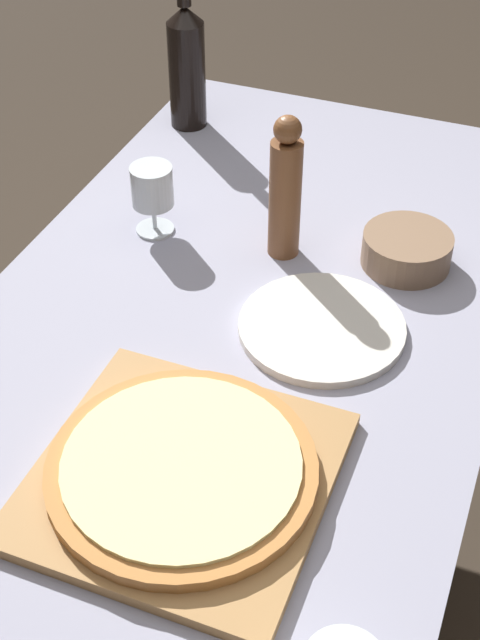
{
  "coord_description": "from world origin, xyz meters",
  "views": [
    {
      "loc": [
        0.39,
        -0.98,
        1.63
      ],
      "look_at": [
        0.03,
        -0.07,
        0.79
      ],
      "focal_mm": 50.0,
      "sensor_mm": 36.0,
      "label": 1
    }
  ],
  "objects_px": {
    "wine_bottle": "(187,65)",
    "pepper_mill": "(285,191)",
    "wine_glass": "(152,189)",
    "small_bowl": "(407,250)",
    "pizza": "(182,468)"
  },
  "relations": [
    {
      "from": "small_bowl",
      "to": "pepper_mill",
      "type": "bearing_deg",
      "value": -168.03
    },
    {
      "from": "pizza",
      "to": "wine_bottle",
      "type": "distance_m",
      "value": 0.96
    },
    {
      "from": "pizza",
      "to": "small_bowl",
      "type": "xyz_separation_m",
      "value": [
        0.16,
        0.56,
        -0.0
      ]
    },
    {
      "from": "small_bowl",
      "to": "wine_glass",
      "type": "bearing_deg",
      "value": -171.37
    },
    {
      "from": "wine_bottle",
      "to": "pepper_mill",
      "type": "xyz_separation_m",
      "value": [
        0.33,
        -0.36,
        -0.01
      ]
    },
    {
      "from": "wine_bottle",
      "to": "small_bowl",
      "type": "height_order",
      "value": "wine_bottle"
    },
    {
      "from": "wine_bottle",
      "to": "pepper_mill",
      "type": "relative_size",
      "value": 1.24
    },
    {
      "from": "wine_glass",
      "to": "small_bowl",
      "type": "bearing_deg",
      "value": 8.63
    },
    {
      "from": "pepper_mill",
      "to": "wine_glass",
      "type": "height_order",
      "value": "pepper_mill"
    },
    {
      "from": "pizza",
      "to": "wine_glass",
      "type": "xyz_separation_m",
      "value": [
        -0.28,
        0.5,
        0.06
      ]
    },
    {
      "from": "pizza",
      "to": "small_bowl",
      "type": "height_order",
      "value": "small_bowl"
    },
    {
      "from": "pepper_mill",
      "to": "wine_glass",
      "type": "xyz_separation_m",
      "value": [
        -0.23,
        -0.02,
        -0.04
      ]
    },
    {
      "from": "pepper_mill",
      "to": "wine_glass",
      "type": "bearing_deg",
      "value": -174.35
    },
    {
      "from": "wine_bottle",
      "to": "small_bowl",
      "type": "relative_size",
      "value": 2.11
    },
    {
      "from": "pepper_mill",
      "to": "small_bowl",
      "type": "height_order",
      "value": "pepper_mill"
    }
  ]
}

